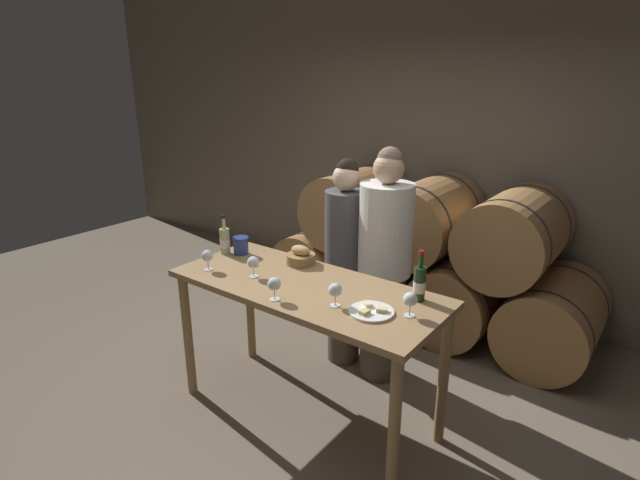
% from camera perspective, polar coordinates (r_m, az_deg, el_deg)
% --- Properties ---
extents(ground_plane, '(10.00, 10.00, 0.00)m').
position_cam_1_polar(ground_plane, '(3.56, -1.49, -19.24)').
color(ground_plane, '#726654').
extents(stone_wall_back, '(10.00, 0.12, 3.20)m').
position_cam_1_polar(stone_wall_back, '(4.85, 15.82, 11.10)').
color(stone_wall_back, '#706656').
rests_on(stone_wall_back, ground_plane).
extents(barrel_stack, '(2.91, 0.95, 1.32)m').
position_cam_1_polar(barrel_stack, '(4.55, 11.91, -1.96)').
color(barrel_stack, '#9E7042').
rests_on(barrel_stack, ground_plane).
extents(tasting_table, '(1.74, 0.73, 0.95)m').
position_cam_1_polar(tasting_table, '(3.12, -1.62, -7.28)').
color(tasting_table, '#99754C').
rests_on(tasting_table, ground_plane).
extents(person_left, '(0.31, 0.31, 1.61)m').
position_cam_1_polar(person_left, '(3.76, 2.86, -2.48)').
color(person_left, '#4C4238').
rests_on(person_left, ground_plane).
extents(person_right, '(0.38, 0.38, 1.72)m').
position_cam_1_polar(person_right, '(3.58, 7.35, -3.06)').
color(person_right, '#4C4238').
rests_on(person_right, ground_plane).
extents(wine_bottle_red, '(0.07, 0.07, 0.30)m').
position_cam_1_polar(wine_bottle_red, '(2.88, 11.30, -4.87)').
color(wine_bottle_red, '#193819').
rests_on(wine_bottle_red, tasting_table).
extents(wine_bottle_white, '(0.07, 0.07, 0.29)m').
position_cam_1_polar(wine_bottle_white, '(3.61, -10.82, -0.05)').
color(wine_bottle_white, '#ADBC7F').
rests_on(wine_bottle_white, tasting_table).
extents(blue_crock, '(0.11, 0.11, 0.13)m').
position_cam_1_polar(blue_crock, '(3.59, -9.04, -0.54)').
color(blue_crock, navy).
rests_on(blue_crock, tasting_table).
extents(bread_basket, '(0.20, 0.20, 0.13)m').
position_cam_1_polar(bread_basket, '(3.38, -2.22, -1.92)').
color(bread_basket, olive).
rests_on(bread_basket, tasting_table).
extents(cheese_plate, '(0.25, 0.25, 0.04)m').
position_cam_1_polar(cheese_plate, '(2.74, 5.88, -8.10)').
color(cheese_plate, white).
rests_on(cheese_plate, tasting_table).
extents(wine_glass_far_left, '(0.08, 0.08, 0.14)m').
position_cam_1_polar(wine_glass_far_left, '(3.34, -12.74, -1.82)').
color(wine_glass_far_left, white).
rests_on(wine_glass_far_left, tasting_table).
extents(wine_glass_left, '(0.08, 0.08, 0.14)m').
position_cam_1_polar(wine_glass_left, '(3.17, -7.64, -2.61)').
color(wine_glass_left, white).
rests_on(wine_glass_left, tasting_table).
extents(wine_glass_center, '(0.08, 0.08, 0.14)m').
position_cam_1_polar(wine_glass_center, '(2.85, -5.24, -5.09)').
color(wine_glass_center, white).
rests_on(wine_glass_center, tasting_table).
extents(wine_glass_right, '(0.08, 0.08, 0.14)m').
position_cam_1_polar(wine_glass_right, '(2.77, 1.75, -5.77)').
color(wine_glass_right, white).
rests_on(wine_glass_right, tasting_table).
extents(wine_glass_far_right, '(0.08, 0.08, 0.14)m').
position_cam_1_polar(wine_glass_far_right, '(2.70, 10.28, -6.74)').
color(wine_glass_far_right, white).
rests_on(wine_glass_far_right, tasting_table).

